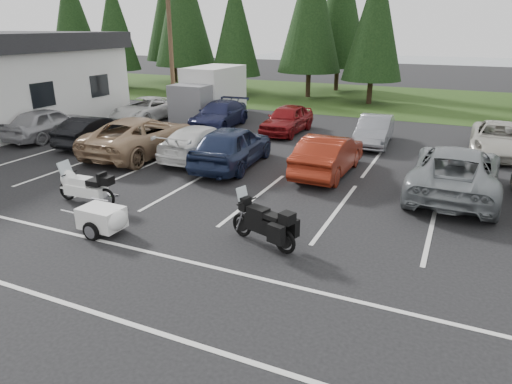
% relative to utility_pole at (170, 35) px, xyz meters
% --- Properties ---
extents(ground, '(120.00, 120.00, 0.00)m').
position_rel_utility_pole_xyz_m(ground, '(10.00, -12.00, -4.70)').
color(ground, black).
rests_on(ground, ground).
extents(grass_strip, '(80.00, 16.00, 0.01)m').
position_rel_utility_pole_xyz_m(grass_strip, '(10.00, 12.00, -4.69)').
color(grass_strip, '#223812').
rests_on(grass_strip, ground).
extents(lake_water, '(70.00, 50.00, 0.02)m').
position_rel_utility_pole_xyz_m(lake_water, '(14.00, 43.00, -4.70)').
color(lake_water, gray).
rests_on(lake_water, ground).
extents(utility_pole, '(1.60, 0.26, 9.00)m').
position_rel_utility_pole_xyz_m(utility_pole, '(0.00, 0.00, 0.00)').
color(utility_pole, '#473321').
rests_on(utility_pole, ground).
extents(box_truck, '(2.40, 5.60, 2.90)m').
position_rel_utility_pole_xyz_m(box_truck, '(2.00, 0.50, -3.25)').
color(box_truck, silver).
rests_on(box_truck, ground).
extents(stall_markings, '(32.00, 16.00, 0.01)m').
position_rel_utility_pole_xyz_m(stall_markings, '(10.00, -10.00, -4.69)').
color(stall_markings, silver).
rests_on(stall_markings, ground).
extents(conifer_0, '(4.58, 4.58, 10.66)m').
position_rel_utility_pole_xyz_m(conifer_0, '(-18.00, 10.50, 1.53)').
color(conifer_0, '#332316').
rests_on(conifer_0, ground).
extents(conifer_1, '(3.96, 3.96, 9.22)m').
position_rel_utility_pole_xyz_m(conifer_1, '(-12.00, 9.20, 0.69)').
color(conifer_1, '#332316').
rests_on(conifer_1, ground).
extents(conifer_2, '(5.10, 5.10, 11.89)m').
position_rel_utility_pole_xyz_m(conifer_2, '(-6.00, 10.80, 2.25)').
color(conifer_2, '#332316').
rests_on(conifer_2, ground).
extents(conifer_3, '(3.87, 3.87, 9.02)m').
position_rel_utility_pole_xyz_m(conifer_3, '(-0.50, 9.40, 0.57)').
color(conifer_3, '#332316').
rests_on(conifer_3, ground).
extents(conifer_4, '(4.80, 4.80, 11.17)m').
position_rel_utility_pole_xyz_m(conifer_4, '(5.00, 10.90, 1.83)').
color(conifer_4, '#332316').
rests_on(conifer_4, ground).
extents(conifer_5, '(4.14, 4.14, 9.63)m').
position_rel_utility_pole_xyz_m(conifer_5, '(10.00, 9.60, 0.93)').
color(conifer_5, '#332316').
rests_on(conifer_5, ground).
extents(conifer_back_a, '(5.28, 5.28, 12.30)m').
position_rel_utility_pole_xyz_m(conifer_back_a, '(-10.00, 15.00, 2.49)').
color(conifer_back_a, '#332316').
rests_on(conifer_back_a, ground).
extents(conifer_back_b, '(4.97, 4.97, 11.58)m').
position_rel_utility_pole_xyz_m(conifer_back_b, '(6.00, 15.50, 2.07)').
color(conifer_back_b, '#332316').
rests_on(conifer_back_b, ground).
extents(car_near_0, '(1.88, 4.51, 1.53)m').
position_rel_utility_pole_xyz_m(car_near_0, '(-2.18, -7.66, -3.93)').
color(car_near_0, '#9E9DA1').
rests_on(car_near_0, ground).
extents(car_near_1, '(1.67, 4.16, 1.35)m').
position_rel_utility_pole_xyz_m(car_near_1, '(0.79, -7.71, -4.02)').
color(car_near_1, black).
rests_on(car_near_1, ground).
extents(car_near_2, '(2.82, 5.87, 1.61)m').
position_rel_utility_pole_xyz_m(car_near_2, '(3.80, -8.10, -3.89)').
color(car_near_2, '#997959').
rests_on(car_near_2, ground).
extents(car_near_3, '(1.92, 4.71, 1.36)m').
position_rel_utility_pole_xyz_m(car_near_3, '(6.46, -7.55, -4.02)').
color(car_near_3, white).
rests_on(car_near_3, ground).
extents(car_near_4, '(2.31, 4.97, 1.65)m').
position_rel_utility_pole_xyz_m(car_near_4, '(8.21, -8.13, -3.87)').
color(car_near_4, '#1A2341').
rests_on(car_near_4, ground).
extents(car_near_5, '(1.67, 4.54, 1.48)m').
position_rel_utility_pole_xyz_m(car_near_5, '(11.91, -7.51, -3.96)').
color(car_near_5, maroon).
rests_on(car_near_5, ground).
extents(car_near_6, '(2.77, 5.81, 1.60)m').
position_rel_utility_pole_xyz_m(car_near_6, '(16.29, -7.92, -3.90)').
color(car_near_6, slate).
rests_on(car_near_6, ground).
extents(car_far_0, '(2.20, 4.76, 1.32)m').
position_rel_utility_pole_xyz_m(car_far_0, '(-0.65, -1.97, -4.04)').
color(car_far_0, silver).
rests_on(car_far_0, ground).
extents(car_far_1, '(2.32, 4.94, 1.39)m').
position_rel_utility_pole_xyz_m(car_far_1, '(4.21, -1.92, -4.00)').
color(car_far_1, '#191D3F').
rests_on(car_far_1, ground).
extents(car_far_2, '(1.79, 4.26, 1.44)m').
position_rel_utility_pole_xyz_m(car_far_2, '(8.05, -1.66, -3.98)').
color(car_far_2, maroon).
rests_on(car_far_2, ground).
extents(car_far_3, '(1.61, 4.10, 1.33)m').
position_rel_utility_pole_xyz_m(car_far_3, '(12.61, -2.28, -4.03)').
color(car_far_3, slate).
rests_on(car_far_3, ground).
extents(car_far_4, '(2.31, 4.87, 1.34)m').
position_rel_utility_pole_xyz_m(car_far_4, '(17.81, -1.78, -4.03)').
color(car_far_4, '#B1ADA2').
rests_on(car_far_4, ground).
extents(touring_motorcycle, '(2.39, 0.82, 1.31)m').
position_rel_utility_pole_xyz_m(touring_motorcycle, '(5.91, -13.60, -4.04)').
color(touring_motorcycle, white).
rests_on(touring_motorcycle, ground).
extents(cargo_trailer, '(1.66, 0.95, 0.76)m').
position_rel_utility_pole_xyz_m(cargo_trailer, '(7.90, -15.11, -4.32)').
color(cargo_trailer, white).
rests_on(cargo_trailer, ground).
extents(adventure_motorcycle, '(2.44, 1.48, 1.40)m').
position_rel_utility_pole_xyz_m(adventure_motorcycle, '(12.05, -13.93, -4.00)').
color(adventure_motorcycle, black).
rests_on(adventure_motorcycle, ground).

